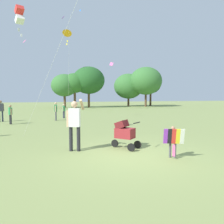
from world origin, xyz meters
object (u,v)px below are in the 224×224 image
Objects in this scene: person_adult_flyer at (75,121)px; child_with_butterfly_kite at (173,139)px; kite_adult_black at (20,15)px; stroller at (124,132)px; kite_orange_delta at (67,34)px; person_kid_running at (10,113)px; person_couple_left at (1,109)px; person_sitting_far at (64,110)px; person_red_shirt at (56,110)px.

child_with_butterfly_kite is at bearing -32.16° from person_adult_flyer.
stroller is at bearing -44.17° from kite_adult_black.
person_kid_running is (-3.92, -1.50, -5.78)m from kite_orange_delta.
person_kid_running is (-1.20, 4.95, -4.72)m from kite_adult_black.
person_adult_flyer is at bearing -68.37° from person_couple_left.
person_kid_running reaches higher than person_sitting_far.
stroller is 0.87× the size of person_sitting_far.
person_sitting_far is 4.79m from person_couple_left.
person_sitting_far is at bearing 16.84° from person_couple_left.
child_with_butterfly_kite is 0.14× the size of kite_orange_delta.
stroller is 11.69m from kite_orange_delta.
stroller is 0.17× the size of kite_adult_black.
person_red_shirt is 3.30m from person_kid_running.
kite_orange_delta is 5.77× the size of person_sitting_far.
person_sitting_far is at bearing 97.52° from kite_orange_delta.
kite_adult_black reaches higher than person_red_shirt.
kite_adult_black is 0.86× the size of kite_orange_delta.
kite_orange_delta is 7.15m from person_kid_running.
person_red_shirt is (1.78, 6.36, -4.66)m from kite_adult_black.
stroller is 0.66× the size of person_couple_left.
person_adult_flyer is 0.30× the size of kite_adult_black.
child_with_butterfly_kite is at bearing -75.86° from person_red_shirt.
person_kid_running is (0.86, -1.72, -0.16)m from person_couple_left.
person_adult_flyer is 1.80m from stroller.
kite_adult_black is 4.98× the size of person_sitting_far.
stroller is 0.74× the size of person_red_shirt.
person_couple_left is (-4.79, 0.22, -5.62)m from kite_orange_delta.
person_adult_flyer is 11.49m from person_sitting_far.
person_kid_running is at bearing 120.22° from child_with_butterfly_kite.
person_sitting_far is (0.73, 1.69, -0.12)m from person_red_shirt.
person_adult_flyer reaches higher than person_kid_running.
person_kid_running is at bearing 103.62° from kite_adult_black.
person_sitting_far is 0.92× the size of person_kid_running.
person_red_shirt is (-0.16, 9.78, -0.21)m from person_adult_flyer.
person_kid_running is at bearing 110.54° from person_adult_flyer.
person_red_shirt is at bearing -4.59° from person_couple_left.
person_sitting_far is 0.76× the size of person_couple_left.
person_adult_flyer reaches higher than person_red_shirt.
stroller is (-1.00, 1.57, 0.02)m from child_with_butterfly_kite.
person_red_shirt is at bearing 104.14° from child_with_butterfly_kite.
kite_adult_black is at bearing 132.28° from child_with_butterfly_kite.
kite_orange_delta reaches higher than kite_adult_black.
person_couple_left is at bearing 119.29° from stroller.
stroller is 7.08m from kite_adult_black.
person_red_shirt is 1.08× the size of person_kid_running.
kite_adult_black reaches higher than child_with_butterfly_kite.
child_with_butterfly_kite is 13.18m from kite_orange_delta.
kite_orange_delta is at bearing 95.47° from stroller.
child_with_butterfly_kite is at bearing -80.67° from person_sitting_far.
person_couple_left is (-6.74, 11.81, 0.33)m from child_with_butterfly_kite.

